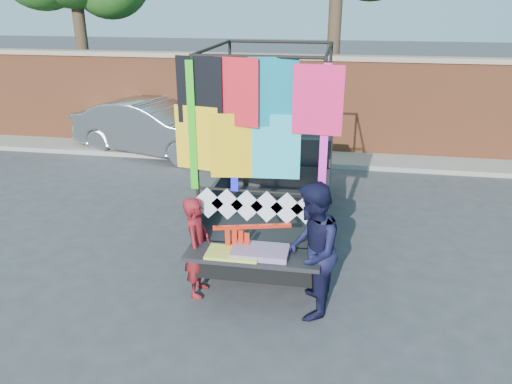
% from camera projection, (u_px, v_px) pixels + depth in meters
% --- Properties ---
extents(ground, '(90.00, 90.00, 0.00)m').
position_uv_depth(ground, '(239.00, 286.00, 7.42)').
color(ground, '#38383A').
rests_on(ground, ground).
extents(brick_wall, '(30.00, 0.45, 2.61)m').
position_uv_depth(brick_wall, '(292.00, 104.00, 13.35)').
color(brick_wall, '#9A4D2C').
rests_on(brick_wall, ground).
extents(curb, '(30.00, 1.20, 0.12)m').
position_uv_depth(curb, '(287.00, 157.00, 13.17)').
color(curb, gray).
rests_on(curb, ground).
extents(pickup_truck, '(2.13, 5.34, 3.36)m').
position_uv_depth(pickup_truck, '(281.00, 178.00, 9.33)').
color(pickup_truck, black).
rests_on(pickup_truck, ground).
extents(sedan, '(4.71, 2.67, 1.47)m').
position_uv_depth(sedan, '(154.00, 127.00, 13.38)').
color(sedan, '#A5A9AC').
rests_on(sedan, ground).
extents(woman, '(0.37, 0.55, 1.49)m').
position_uv_depth(woman, '(197.00, 247.00, 6.99)').
color(woman, maroon).
rests_on(woman, ground).
extents(man, '(0.72, 0.92, 1.86)m').
position_uv_depth(man, '(311.00, 251.00, 6.48)').
color(man, black).
rests_on(man, ground).
extents(streamer_bundle, '(1.02, 0.32, 0.71)m').
position_uv_depth(streamer_bundle, '(244.00, 240.00, 6.70)').
color(streamer_bundle, red).
rests_on(streamer_bundle, ground).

